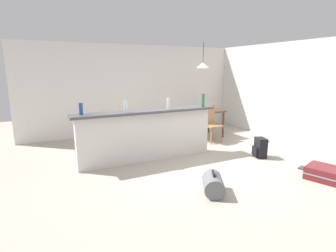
# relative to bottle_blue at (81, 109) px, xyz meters

# --- Properties ---
(ground_plane) EXTENTS (13.00, 13.00, 0.05)m
(ground_plane) POSITION_rel_bottle_blue_xyz_m (2.02, -0.60, -1.17)
(ground_plane) COLOR #ADA393
(wall_back) EXTENTS (6.60, 0.10, 2.50)m
(wall_back) POSITION_rel_bottle_blue_xyz_m (2.02, 2.45, 0.11)
(wall_back) COLOR silver
(wall_back) RESTS_ON ground_plane
(wall_right) EXTENTS (0.10, 6.00, 2.50)m
(wall_right) POSITION_rel_bottle_blue_xyz_m (5.07, -0.30, 0.11)
(wall_right) COLOR silver
(wall_right) RESTS_ON ground_plane
(partition_half_wall) EXTENTS (2.80, 0.20, 0.99)m
(partition_half_wall) POSITION_rel_bottle_blue_xyz_m (1.25, -0.05, -0.65)
(partition_half_wall) COLOR silver
(partition_half_wall) RESTS_ON ground_plane
(bar_countertop) EXTENTS (2.96, 0.40, 0.05)m
(bar_countertop) POSITION_rel_bottle_blue_xyz_m (1.25, -0.05, -0.13)
(bar_countertop) COLOR #4C4C51
(bar_countertop) RESTS_ON partition_half_wall
(bottle_blue) EXTENTS (0.07, 0.07, 0.21)m
(bottle_blue) POSITION_rel_bottle_blue_xyz_m (0.00, 0.00, 0.00)
(bottle_blue) COLOR #284C89
(bottle_blue) RESTS_ON bar_countertop
(bottle_clear) EXTENTS (0.06, 0.06, 0.23)m
(bottle_clear) POSITION_rel_bottle_blue_xyz_m (0.79, -0.13, 0.01)
(bottle_clear) COLOR silver
(bottle_clear) RESTS_ON bar_countertop
(bottle_white) EXTENTS (0.06, 0.06, 0.23)m
(bottle_white) POSITION_rel_bottle_blue_xyz_m (1.70, -0.10, 0.01)
(bottle_white) COLOR silver
(bottle_white) RESTS_ON bar_countertop
(bottle_green) EXTENTS (0.07, 0.07, 0.28)m
(bottle_green) POSITION_rel_bottle_blue_xyz_m (2.51, -0.14, 0.04)
(bottle_green) COLOR #2D6B38
(bottle_green) RESTS_ON bar_countertop
(dining_table) EXTENTS (1.10, 0.80, 0.74)m
(dining_table) POSITION_rel_bottle_blue_xyz_m (3.29, 1.08, -0.49)
(dining_table) COLOR #4C331E
(dining_table) RESTS_ON ground_plane
(dining_chair_near_partition) EXTENTS (0.43, 0.43, 0.93)m
(dining_chair_near_partition) POSITION_rel_bottle_blue_xyz_m (3.23, 0.56, -0.63)
(dining_chair_near_partition) COLOR #9E754C
(dining_chair_near_partition) RESTS_ON ground_plane
(pendant_lamp) EXTENTS (0.34, 0.34, 0.69)m
(pendant_lamp) POSITION_rel_bottle_blue_xyz_m (3.24, 0.99, 0.78)
(pendant_lamp) COLOR black
(suitcase_flat_maroon) EXTENTS (0.69, 0.89, 0.22)m
(suitcase_flat_maroon) POSITION_rel_bottle_blue_xyz_m (3.59, -2.37, -1.03)
(suitcase_flat_maroon) COLOR maroon
(suitcase_flat_maroon) RESTS_ON ground_plane
(duffel_bag_grey) EXTENTS (0.50, 0.57, 0.34)m
(duffel_bag_grey) POSITION_rel_bottle_blue_xyz_m (1.56, -1.90, -0.99)
(duffel_bag_grey) COLOR slate
(duffel_bag_grey) RESTS_ON ground_plane
(backpack_black) EXTENTS (0.30, 0.32, 0.42)m
(backpack_black) POSITION_rel_bottle_blue_xyz_m (3.44, -0.95, -0.94)
(backpack_black) COLOR black
(backpack_black) RESTS_ON ground_plane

